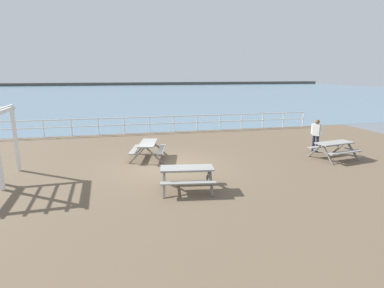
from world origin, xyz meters
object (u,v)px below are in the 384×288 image
at_px(picnic_table_near_right, 187,173).
at_px(picnic_table_mid_centre, 334,146).
at_px(visitor, 316,134).
at_px(picnic_table_near_left, 148,146).

height_order(picnic_table_near_right, picnic_table_mid_centre, same).
height_order(picnic_table_near_right, visitor, visitor).
height_order(picnic_table_near_left, picnic_table_mid_centre, same).
distance_m(picnic_table_near_left, picnic_table_near_right, 4.26).
bearing_deg(picnic_table_near_right, picnic_table_near_left, 111.27).
xyz_separation_m(picnic_table_near_right, picnic_table_mid_centre, (7.48, 2.25, 0.00)).
distance_m(picnic_table_near_left, visitor, 8.37).
bearing_deg(picnic_table_near_left, picnic_table_near_right, -154.21).
relative_size(picnic_table_near_right, visitor, 1.20).
height_order(picnic_table_near_left, picnic_table_near_right, same).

